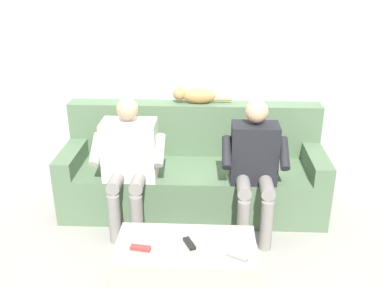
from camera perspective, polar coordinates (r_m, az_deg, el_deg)
ground_plane at (r=3.48m, az=-0.41°, el=-14.15°), size 8.00×8.00×0.00m
back_wall at (r=4.08m, az=0.46°, el=11.88°), size 4.48×0.06×2.63m
couch at (r=3.96m, az=0.15°, el=-3.74°), size 2.31×0.76×0.91m
coffee_table at (r=3.06m, az=-0.82°, el=-15.88°), size 0.94×0.48×0.36m
person_left_seated at (r=3.49m, az=8.28°, el=-2.32°), size 0.53×0.51×1.12m
person_right_seated at (r=3.56m, az=-8.34°, el=-1.70°), size 0.59×0.50×1.12m
cat_on_backrest at (r=3.92m, az=0.35°, el=6.47°), size 0.54×0.13×0.15m
remote_red at (r=2.92m, az=-6.83°, el=-13.51°), size 0.14×0.06×0.02m
remote_black at (r=2.94m, az=-0.35°, el=-13.03°), size 0.09×0.14×0.02m
remote_gray at (r=2.85m, az=6.02°, el=-14.58°), size 0.15×0.10×0.02m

